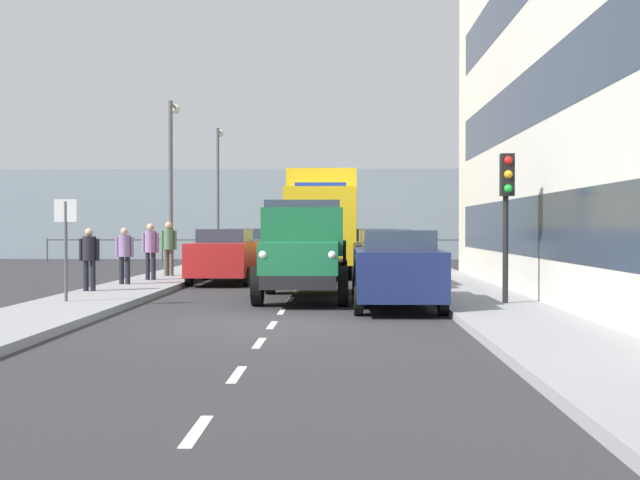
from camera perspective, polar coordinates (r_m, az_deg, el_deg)
name	(u,v)px	position (r m, az deg, el deg)	size (l,w,h in m)	color
ground_plane	(296,291)	(22.00, -1.73, -3.72)	(80.00, 80.00, 0.00)	#2D2D30
sidewalk_left	(460,289)	(22.19, 10.02, -3.50)	(2.22, 38.47, 0.15)	gray
sidewalk_right	(134,288)	(22.70, -13.21, -3.41)	(2.22, 38.47, 0.15)	gray
road_centreline_markings	(294,295)	(20.89, -1.91, -3.95)	(0.12, 33.75, 0.01)	silver
sea_horizon	(319,214)	(44.15, -0.06, 1.87)	(80.00, 0.80, 5.00)	#84939E
seawall_railing	(317,244)	(40.55, -0.21, -0.28)	(28.08, 0.08, 1.20)	#4C5156
truck_vintage_green	(303,252)	(19.15, -1.23, -0.88)	(2.17, 5.64, 2.43)	black
lorry_cargo_yellow	(323,219)	(29.77, 0.19, 1.50)	(2.58, 8.20, 3.87)	gold
car_navy_kerbside_near	(396,268)	(17.32, 5.52, -2.01)	(1.88, 4.35, 1.72)	navy
car_black_kerbside_1	(383,258)	(22.75, 4.58, -1.31)	(1.75, 4.38, 1.72)	black
car_silver_kerbside_2	(374,251)	(28.95, 3.94, -0.82)	(1.90, 4.49, 1.72)	#B7BABF
car_red_oppositeside_0	(225,255)	(25.36, -6.86, -1.07)	(1.89, 4.64, 1.72)	#B21E1E
car_teal_oppositeside_1	(250,249)	(32.30, -5.04, -0.64)	(1.95, 4.42, 1.72)	#1E6670
pedestrian_strolling	(89,254)	(21.08, -16.28, -0.99)	(0.53, 0.34, 1.61)	black
pedestrian_by_lamp	(125,251)	(23.34, -13.89, -0.78)	(0.53, 0.34, 1.62)	black
pedestrian_near_railing	(150,247)	(25.05, -12.11, -0.47)	(0.53, 0.34, 1.74)	black
pedestrian_couple_b	(169,244)	(27.00, -10.83, -0.27)	(0.53, 0.34, 1.81)	#4C473D
traffic_light_near	(507,195)	(17.39, 13.29, 3.18)	(0.28, 0.41, 3.20)	black
lamp_post_promenade	(172,171)	(27.27, -10.64, 4.93)	(0.32, 1.14, 5.88)	#59595B
lamp_post_far	(218,182)	(38.04, -7.34, 4.17)	(0.32, 1.14, 6.33)	#59595B
street_sign	(66,232)	(18.30, -17.83, 0.57)	(0.50, 0.07, 2.25)	#4C4C4C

